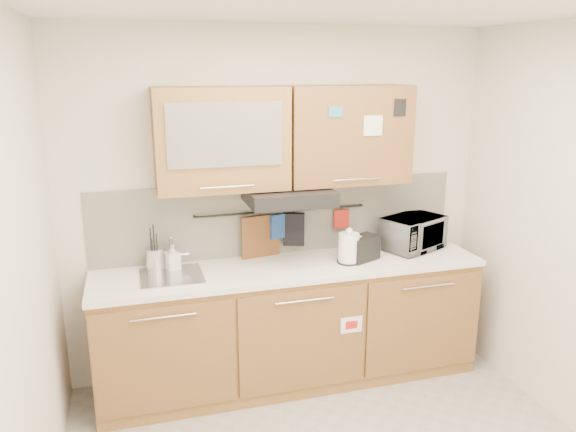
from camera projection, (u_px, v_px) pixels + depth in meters
wall_back at (280, 204)px, 4.24m from camera, size 3.20×0.00×3.20m
wall_left at (13, 308)px, 2.42m from camera, size 0.00×3.00×3.00m
base_cabinet at (291, 330)px, 4.18m from camera, size 2.80×0.64×0.88m
countertop at (291, 268)px, 4.05m from camera, size 2.82×0.62×0.04m
backsplash at (280, 217)px, 4.25m from camera, size 2.80×0.02×0.56m
upper_cabinets at (285, 137)px, 3.94m from camera, size 1.82×0.37×0.70m
range_hood at (289, 196)px, 3.98m from camera, size 0.60×0.46×0.10m
sink at (172, 276)px, 3.84m from camera, size 0.42×0.40×0.26m
utensil_rail at (282, 211)px, 4.20m from camera, size 1.30×0.02×0.02m
utensil_crock at (155, 259)px, 3.93m from camera, size 0.13×0.13×0.33m
kettle at (349, 249)px, 4.08m from camera, size 0.20×0.18×0.26m
toaster at (362, 248)px, 4.14m from camera, size 0.28×0.23×0.18m
microwave at (413, 233)px, 4.38m from camera, size 0.56×0.48×0.26m
soap_bottle at (172, 257)px, 3.93m from camera, size 0.11×0.12×0.20m
cutting_board at (261, 240)px, 4.20m from camera, size 0.30×0.08×0.37m
oven_mitt at (278, 226)px, 4.21m from camera, size 0.12×0.05×0.19m
dark_pouch at (294, 229)px, 4.25m from camera, size 0.17×0.09×0.25m
pot_holder at (341, 219)px, 4.34m from camera, size 0.12×0.03×0.15m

